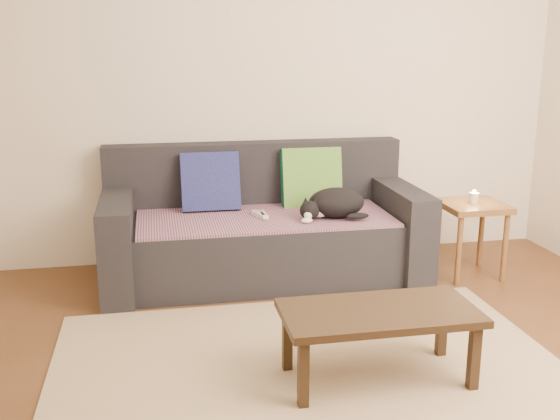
% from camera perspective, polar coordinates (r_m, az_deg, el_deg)
% --- Properties ---
extents(ground, '(4.50, 4.50, 0.00)m').
position_cam_1_polar(ground, '(3.14, 3.40, -15.32)').
color(ground, brown).
rests_on(ground, ground).
extents(back_wall, '(4.50, 0.04, 2.60)m').
position_cam_1_polar(back_wall, '(4.69, -2.51, 11.30)').
color(back_wall, beige).
rests_on(back_wall, ground).
extents(sofa, '(2.10, 0.94, 0.87)m').
position_cam_1_polar(sofa, '(4.44, -1.55, -1.87)').
color(sofa, '#232328').
rests_on(sofa, ground).
extents(throw_blanket, '(1.66, 0.74, 0.02)m').
position_cam_1_polar(throw_blanket, '(4.32, -1.36, -0.66)').
color(throw_blanket, '#442649').
rests_on(throw_blanket, sofa).
extents(cushion_navy, '(0.40, 0.21, 0.41)m').
position_cam_1_polar(cushion_navy, '(4.48, -6.09, 2.45)').
color(cushion_navy, '#101A48').
rests_on(cushion_navy, throw_blanket).
extents(cushion_green, '(0.42, 0.19, 0.43)m').
position_cam_1_polar(cushion_green, '(4.60, 2.73, 2.81)').
color(cushion_green, '#0D563B').
rests_on(cushion_green, throw_blanket).
extents(cat, '(0.49, 0.38, 0.19)m').
position_cam_1_polar(cat, '(4.28, 4.74, 0.57)').
color(cat, black).
rests_on(cat, throw_blanket).
extents(wii_remote_a, '(0.08, 0.15, 0.03)m').
position_cam_1_polar(wii_remote_a, '(4.30, -1.87, -0.39)').
color(wii_remote_a, white).
rests_on(wii_remote_a, throw_blanket).
extents(wii_remote_b, '(0.04, 0.15, 0.03)m').
position_cam_1_polar(wii_remote_b, '(4.29, -1.47, -0.44)').
color(wii_remote_b, white).
rests_on(wii_remote_b, throw_blanket).
extents(side_table, '(0.41, 0.41, 0.51)m').
position_cam_1_polar(side_table, '(4.59, 16.41, -0.49)').
color(side_table, brown).
rests_on(side_table, ground).
extents(candle, '(0.06, 0.06, 0.09)m').
position_cam_1_polar(candle, '(4.56, 16.52, 1.05)').
color(candle, beige).
rests_on(candle, side_table).
extents(rug, '(2.50, 1.80, 0.01)m').
position_cam_1_polar(rug, '(3.26, 2.74, -13.96)').
color(rug, tan).
rests_on(rug, ground).
extents(coffee_table, '(0.90, 0.45, 0.36)m').
position_cam_1_polar(coffee_table, '(3.10, 8.62, -9.32)').
color(coffee_table, black).
rests_on(coffee_table, rug).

